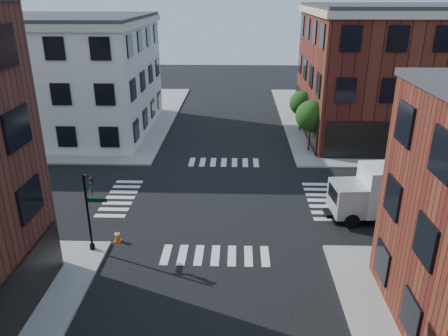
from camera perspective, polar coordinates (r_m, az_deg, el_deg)
name	(u,v)px	position (r m, az deg, el deg)	size (l,w,h in m)	color
ground	(221,199)	(30.31, -0.45, -4.07)	(120.00, 120.00, 0.00)	black
sidewalk_ne	(414,119)	(53.79, 23.62, 5.89)	(30.00, 30.00, 0.15)	gray
sidewalk_nw	(46,116)	(54.67, -22.21, 6.34)	(30.00, 30.00, 0.15)	gray
building_ne	(438,74)	(47.91, 26.21, 11.01)	(25.00, 16.00, 12.00)	#471611
building_nw	(37,76)	(48.30, -23.23, 10.95)	(22.00, 16.00, 11.00)	silver
tree_near	(311,117)	(39.07, 11.35, 6.50)	(2.69, 2.69, 4.49)	black
tree_far	(302,104)	(44.89, 10.16, 8.20)	(2.43, 2.43, 4.07)	black
signal_pole	(89,204)	(24.34, -17.20, -4.53)	(1.29, 1.24, 4.60)	black
box_truck	(395,192)	(29.07, 21.47, -2.92)	(7.91, 3.07, 3.51)	silver
traffic_cone	(117,236)	(26.03, -13.77, -8.61)	(0.45, 0.45, 0.72)	#D75809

